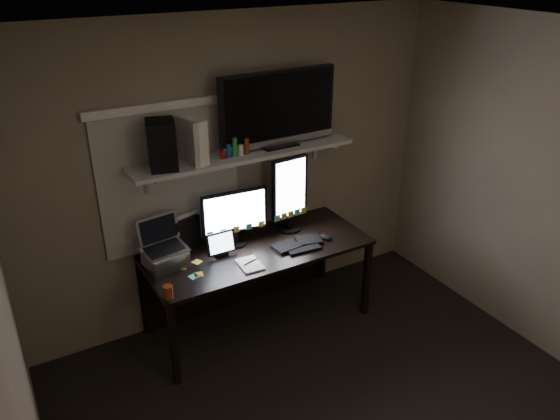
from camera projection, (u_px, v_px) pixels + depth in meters
ceiling at (397, 45)px, 2.47m from camera, size 3.60×3.60×0.00m
back_wall at (236, 172)px, 4.42m from camera, size 3.60×0.00×3.60m
left_wall at (26, 398)px, 2.22m from camera, size 0.00×3.60×3.60m
window_blinds at (171, 180)px, 4.15m from camera, size 1.10×0.02×1.10m
desk at (252, 260)px, 4.53m from camera, size 1.80×0.75×0.73m
wall_shelf at (244, 154)px, 4.19m from camera, size 1.80×0.35×0.03m
monitor_landscape at (235, 218)px, 4.31m from camera, size 0.55×0.10×0.48m
monitor_portrait at (290, 194)px, 4.50m from camera, size 0.34×0.08×0.67m
keyboard at (297, 243)px, 4.40m from camera, size 0.43×0.19×0.03m
mouse at (326, 237)px, 4.48m from camera, size 0.10×0.12×0.04m
notepad at (250, 264)px, 4.12m from camera, size 0.17×0.23×0.01m
tablet at (221, 244)px, 4.21m from camera, size 0.23×0.10×0.21m
file_sorter at (185, 231)px, 4.30m from camera, size 0.25×0.17×0.29m
laptop at (164, 245)px, 4.03m from camera, size 0.36×0.31×0.37m
cup at (168, 292)px, 3.72m from camera, size 0.07×0.07×0.10m
sticky_notes at (192, 270)px, 4.05m from camera, size 0.28×0.21×0.00m
tv at (278, 109)px, 4.19m from camera, size 0.99×0.19×0.59m
game_console at (192, 140)px, 3.93m from camera, size 0.16×0.29×0.33m
speaker at (162, 145)px, 3.81m from camera, size 0.24×0.27×0.35m
bottles at (235, 147)px, 4.07m from camera, size 0.24×0.13×0.15m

